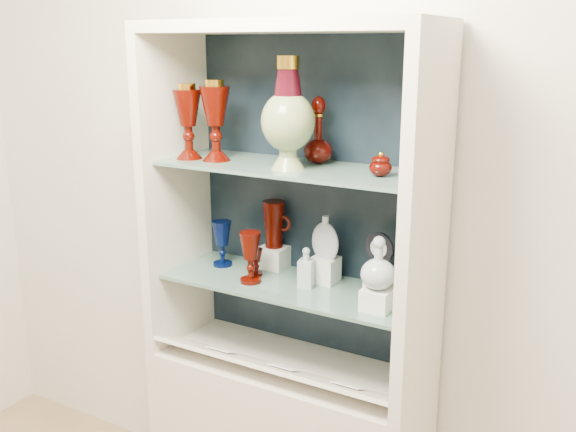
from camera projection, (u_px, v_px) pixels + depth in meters
The scene contains 29 objects.
wall_back at pixel (318, 176), 2.34m from camera, with size 3.50×0.02×2.80m, color beige.
cabinet_back_panel at pixel (314, 198), 2.33m from camera, with size 0.98×0.02×1.15m, color black.
cabinet_side_left at pixel (177, 193), 2.40m from camera, with size 0.04×0.40×1.15m, color beige.
cabinet_side_right at pixel (425, 228), 1.94m from camera, with size 0.04×0.40×1.15m, color beige.
cabinet_top_cap at pixel (288, 26), 2.02m from camera, with size 1.00×0.40×0.04m, color beige.
shelf_lower at pixel (291, 285), 2.26m from camera, with size 0.92×0.34×0.01m, color slate.
shelf_upper at pixel (291, 168), 2.15m from camera, with size 0.92×0.34×0.01m, color slate.
label_ledge at pixel (272, 368), 2.22m from camera, with size 0.92×0.18×0.01m, color beige.
label_card_0 at pixel (348, 385), 2.08m from camera, with size 0.10×0.07×0.00m, color white.
label_card_1 at pixel (284, 367), 2.19m from camera, with size 0.10×0.07×0.00m, color white.
label_card_2 at pixel (222, 350), 2.32m from camera, with size 0.10×0.07×0.00m, color white.
pedestal_lamp_left at pixel (215, 121), 2.21m from camera, with size 0.11×0.11×0.28m, color #440700, non-canonical shape.
pedestal_lamp_right at pixel (188, 121), 2.26m from camera, with size 0.10×0.10×0.26m, color #440700, non-canonical shape.
enamel_urn at pixel (288, 113), 2.05m from camera, with size 0.18×0.18×0.36m, color #0D4118, non-canonical shape.
ruby_decanter_a at pixel (318, 126), 2.16m from camera, with size 0.10×0.10×0.25m, color #430601, non-canonical shape.
ruby_decanter_b at pixel (424, 145), 1.97m from camera, with size 0.08×0.08×0.19m, color #430601, non-canonical shape.
lidded_bowl at pixel (381, 164), 1.97m from camera, with size 0.07×0.07×0.08m, color #430601, non-canonical shape.
cobalt_goblet at pixel (222, 243), 2.42m from camera, with size 0.07×0.07×0.17m, color #010C3C, non-canonical shape.
ruby_goblet_tall at pixel (250, 257), 2.25m from camera, with size 0.08×0.08×0.18m, color #440700, non-canonical shape.
ruby_goblet_small at pixel (256, 262), 2.33m from camera, with size 0.05×0.05×0.10m, color #430601, non-canonical shape.
riser_ruby_pitcher at pixel (274, 257), 2.42m from camera, with size 0.10×0.10×0.08m, color silver.
ruby_pitcher at pixel (274, 224), 2.38m from camera, with size 0.13×0.08×0.18m, color #440700, non-canonical shape.
clear_square_bottle at pixel (306, 267), 2.20m from camera, with size 0.05×0.05×0.14m, color #9AA9B2, non-canonical shape.
riser_flat_flask at pixel (325, 270), 2.26m from camera, with size 0.09×0.09×0.09m, color silver.
flat_flask at pixel (325, 236), 2.23m from camera, with size 0.11×0.04×0.16m, color silver, non-canonical shape.
riser_clear_round_decanter at pixel (377, 299), 2.03m from camera, with size 0.09×0.09×0.07m, color silver.
clear_round_decanter at pixel (378, 264), 2.00m from camera, with size 0.11×0.11×0.16m, color #9AA9B2, non-canonical shape.
riser_cameo_medallion at pixel (378, 281), 2.14m from camera, with size 0.08×0.08×0.10m, color silver.
cameo_medallion at pixel (380, 249), 2.11m from camera, with size 0.10×0.04×0.12m, color black, non-canonical shape.
Camera 1 is at (1.05, -0.30, 1.87)m, focal length 40.00 mm.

